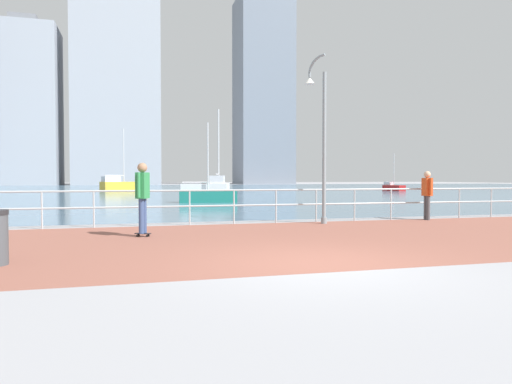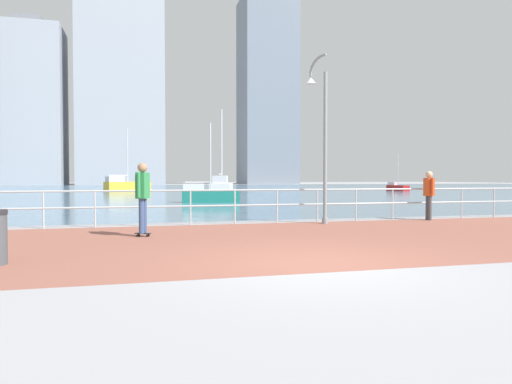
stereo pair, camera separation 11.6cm
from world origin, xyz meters
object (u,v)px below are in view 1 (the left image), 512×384
(bystander, at_px, (427,191))
(sailboat_blue, at_px, (122,185))
(skateboarder, at_px, (143,192))
(sailboat_yellow, at_px, (393,187))
(sailboat_red, at_px, (206,195))
(sailboat_navy, at_px, (218,188))
(lamppost, at_px, (320,130))

(bystander, xyz_separation_m, sailboat_blue, (-11.16, 38.49, -0.34))
(skateboarder, relative_size, sailboat_yellow, 0.43)
(bystander, xyz_separation_m, sailboat_yellow, (18.94, 32.75, -0.60))
(sailboat_red, bearing_deg, sailboat_navy, 74.99)
(skateboarder, distance_m, sailboat_yellow, 45.10)
(skateboarder, height_order, sailboat_yellow, sailboat_yellow)
(sailboat_navy, relative_size, sailboat_red, 1.46)
(sailboat_red, bearing_deg, sailboat_yellow, 38.29)
(lamppost, relative_size, sailboat_yellow, 1.27)
(sailboat_yellow, height_order, sailboat_blue, sailboat_blue)
(sailboat_red, bearing_deg, bystander, -66.68)
(bystander, bearing_deg, sailboat_navy, 98.76)
(skateboarder, relative_size, bystander, 1.08)
(bystander, relative_size, sailboat_navy, 0.24)
(bystander, relative_size, sailboat_red, 0.36)
(bystander, bearing_deg, sailboat_yellow, 59.96)
(skateboarder, bearing_deg, sailboat_blue, 92.14)
(sailboat_navy, xyz_separation_m, sailboat_red, (-2.34, -8.71, -0.21))
(sailboat_yellow, distance_m, sailboat_blue, 30.64)
(sailboat_navy, relative_size, sailboat_blue, 1.01)
(lamppost, distance_m, bystander, 4.54)
(sailboat_yellow, xyz_separation_m, sailboat_red, (-24.67, -19.48, 0.05))
(lamppost, relative_size, skateboarder, 2.95)
(sailboat_yellow, relative_size, sailboat_blue, 0.62)
(lamppost, distance_m, skateboarder, 6.21)
(lamppost, bearing_deg, sailboat_yellow, 55.00)
(sailboat_yellow, bearing_deg, skateboarder, -129.33)
(bystander, distance_m, sailboat_yellow, 37.84)
(sailboat_yellow, bearing_deg, sailboat_red, -141.71)
(sailboat_navy, height_order, sailboat_yellow, sailboat_navy)
(lamppost, height_order, sailboat_yellow, lamppost)
(lamppost, relative_size, sailboat_navy, 0.78)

